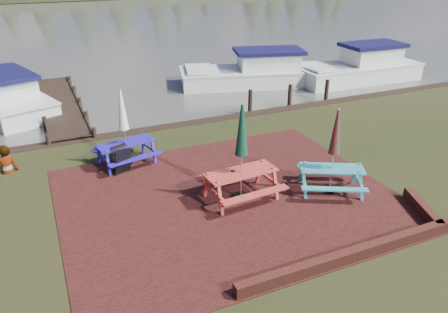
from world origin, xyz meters
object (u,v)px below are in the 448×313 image
boat_near (255,74)px  boat_far (360,69)px  picnic_table_red (241,167)px  picnic_table_blue (125,139)px  boat_jetty (5,97)px  picnic_table_teal (332,164)px  jetty (61,104)px  chalkboard (122,160)px  person (2,146)px

boat_near → boat_far: size_ratio=1.12×
boat_near → boat_far: (5.61, -1.66, 0.05)m
picnic_table_red → picnic_table_blue: 4.20m
boat_jetty → picnic_table_blue: bearing=-84.3°
picnic_table_teal → boat_jetty: picnic_table_teal is taller
picnic_table_blue → boat_jetty: size_ratio=0.34×
jetty → boat_far: 15.54m
picnic_table_blue → picnic_table_red: bearing=-67.2°
picnic_table_blue → boat_near: 11.17m
boat_far → picnic_table_teal: bearing=138.2°
boat_far → jetty: bearing=86.4°
boat_jetty → boat_near: size_ratio=0.93×
boat_jetty → boat_far: boat_far is taller
boat_jetty → picnic_table_teal: bearing=-73.6°
chalkboard → jetty: size_ratio=0.09×
chalkboard → jetty: bearing=77.2°
jetty → boat_far: bearing=-5.0°
picnic_table_teal → jetty: picnic_table_teal is taller
jetty → person: (-2.13, -6.07, 0.80)m
picnic_table_teal → picnic_table_blue: bearing=167.4°
picnic_table_blue → person: 3.66m
person → picnic_table_teal: bearing=139.0°
chalkboard → boat_near: bearing=20.4°
boat_near → boat_jetty: bearing=101.5°
picnic_table_red → boat_jetty: bearing=113.4°
picnic_table_teal → picnic_table_red: bearing=-167.7°
picnic_table_teal → picnic_table_blue: picnic_table_blue is taller
picnic_table_blue → person: size_ratio=1.36×
boat_jetty → person: (0.09, -7.25, 0.51)m
boat_jetty → boat_far: (17.70, -2.52, 0.05)m
boat_far → person: person is taller
jetty → boat_far: (15.48, -1.35, 0.34)m
boat_jetty → chalkboard: bearing=-87.1°
person → boat_jetty: bearing=-99.4°
picnic_table_blue → boat_near: size_ratio=0.31×
boat_near → person: size_ratio=4.34×
picnic_table_blue → jetty: size_ratio=0.27×
boat_near → person: person is taller
picnic_table_teal → person: (-8.44, 5.04, 0.05)m
boat_far → boat_jetty: bearing=83.3°
boat_near → boat_far: 5.85m
person → picnic_table_blue: bearing=155.5°
boat_far → chalkboard: bearing=114.7°
picnic_table_blue → boat_jetty: bearing=102.0°
picnic_table_teal → boat_near: (3.56, 11.42, -0.46)m
picnic_table_teal → chalkboard: size_ratio=2.91×
boat_near → picnic_table_red: bearing=166.2°
picnic_table_red → jetty: picnic_table_red is taller
picnic_table_blue → boat_jetty: (-3.64, 8.15, -0.46)m
picnic_table_red → chalkboard: (-2.66, 2.91, -0.53)m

